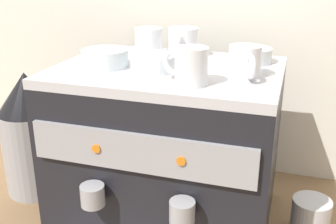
{
  "coord_description": "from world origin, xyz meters",
  "views": [
    {
      "loc": [
        0.3,
        -0.96,
        0.7
      ],
      "look_at": [
        0.0,
        0.0,
        0.32
      ],
      "focal_mm": 44.1,
      "sensor_mm": 36.0,
      "label": 1
    }
  ],
  "objects_px": {
    "espresso_machine": "(167,147)",
    "ceramic_cup_0": "(245,62)",
    "ceramic_bowl_0": "(105,58)",
    "ceramic_cup_2": "(148,41)",
    "ceramic_bowl_1": "(154,63)",
    "ceramic_bowl_2": "(251,55)",
    "ceramic_cup_1": "(183,43)",
    "coffee_grinder": "(31,134)",
    "ceramic_cup_3": "(190,66)",
    "milk_pitcher": "(310,219)"
  },
  "relations": [
    {
      "from": "ceramic_cup_1",
      "to": "ceramic_bowl_1",
      "type": "height_order",
      "value": "ceramic_cup_1"
    },
    {
      "from": "ceramic_cup_0",
      "to": "ceramic_cup_1",
      "type": "bearing_deg",
      "value": 141.93
    },
    {
      "from": "espresso_machine",
      "to": "ceramic_bowl_0",
      "type": "xyz_separation_m",
      "value": [
        -0.15,
        -0.04,
        0.24
      ]
    },
    {
      "from": "ceramic_cup_0",
      "to": "ceramic_cup_1",
      "type": "height_order",
      "value": "ceramic_cup_1"
    },
    {
      "from": "espresso_machine",
      "to": "coffee_grinder",
      "type": "relative_size",
      "value": 1.46
    },
    {
      "from": "ceramic_bowl_1",
      "to": "ceramic_bowl_2",
      "type": "relative_size",
      "value": 1.05
    },
    {
      "from": "ceramic_bowl_1",
      "to": "milk_pitcher",
      "type": "bearing_deg",
      "value": 7.8
    },
    {
      "from": "ceramic_cup_3",
      "to": "ceramic_bowl_2",
      "type": "distance_m",
      "value": 0.26
    },
    {
      "from": "ceramic_bowl_0",
      "to": "milk_pitcher",
      "type": "bearing_deg",
      "value": 6.31
    },
    {
      "from": "ceramic_cup_0",
      "to": "ceramic_cup_3",
      "type": "xyz_separation_m",
      "value": [
        -0.11,
        -0.09,
        0.0
      ]
    },
    {
      "from": "ceramic_cup_1",
      "to": "ceramic_cup_3",
      "type": "distance_m",
      "value": 0.25
    },
    {
      "from": "espresso_machine",
      "to": "ceramic_cup_0",
      "type": "height_order",
      "value": "ceramic_cup_0"
    },
    {
      "from": "ceramic_cup_0",
      "to": "ceramic_bowl_0",
      "type": "xyz_separation_m",
      "value": [
        -0.35,
        -0.01,
        -0.02
      ]
    },
    {
      "from": "ceramic_cup_2",
      "to": "ceramic_bowl_0",
      "type": "relative_size",
      "value": 0.94
    },
    {
      "from": "espresso_machine",
      "to": "milk_pitcher",
      "type": "xyz_separation_m",
      "value": [
        0.38,
        0.02,
        -0.16
      ]
    },
    {
      "from": "ceramic_cup_0",
      "to": "ceramic_bowl_2",
      "type": "distance_m",
      "value": 0.15
    },
    {
      "from": "ceramic_bowl_0",
      "to": "coffee_grinder",
      "type": "bearing_deg",
      "value": 169.06
    },
    {
      "from": "espresso_machine",
      "to": "ceramic_bowl_2",
      "type": "distance_m",
      "value": 0.33
    },
    {
      "from": "ceramic_cup_3",
      "to": "ceramic_bowl_0",
      "type": "relative_size",
      "value": 0.96
    },
    {
      "from": "ceramic_cup_1",
      "to": "ceramic_cup_2",
      "type": "distance_m",
      "value": 0.1
    },
    {
      "from": "ceramic_cup_3",
      "to": "coffee_grinder",
      "type": "bearing_deg",
      "value": 165.39
    },
    {
      "from": "ceramic_cup_1",
      "to": "milk_pitcher",
      "type": "bearing_deg",
      "value": -14.24
    },
    {
      "from": "espresso_machine",
      "to": "ceramic_cup_1",
      "type": "bearing_deg",
      "value": 86.7
    },
    {
      "from": "ceramic_bowl_0",
      "to": "ceramic_cup_3",
      "type": "bearing_deg",
      "value": -18.9
    },
    {
      "from": "espresso_machine",
      "to": "coffee_grinder",
      "type": "height_order",
      "value": "espresso_machine"
    },
    {
      "from": "ceramic_bowl_0",
      "to": "milk_pitcher",
      "type": "distance_m",
      "value": 0.67
    },
    {
      "from": "ceramic_cup_2",
      "to": "ceramic_cup_3",
      "type": "distance_m",
      "value": 0.3
    },
    {
      "from": "ceramic_cup_0",
      "to": "ceramic_cup_2",
      "type": "relative_size",
      "value": 1.0
    },
    {
      "from": "espresso_machine",
      "to": "ceramic_cup_0",
      "type": "bearing_deg",
      "value": -8.94
    },
    {
      "from": "espresso_machine",
      "to": "ceramic_cup_2",
      "type": "height_order",
      "value": "ceramic_cup_2"
    },
    {
      "from": "ceramic_bowl_1",
      "to": "ceramic_cup_2",
      "type": "bearing_deg",
      "value": 114.53
    },
    {
      "from": "ceramic_cup_2",
      "to": "coffee_grinder",
      "type": "distance_m",
      "value": 0.46
    },
    {
      "from": "ceramic_bowl_1",
      "to": "milk_pitcher",
      "type": "distance_m",
      "value": 0.57
    },
    {
      "from": "ceramic_cup_0",
      "to": "milk_pitcher",
      "type": "bearing_deg",
      "value": 15.23
    },
    {
      "from": "ceramic_bowl_2",
      "to": "milk_pitcher",
      "type": "relative_size",
      "value": 0.95
    },
    {
      "from": "ceramic_cup_2",
      "to": "coffee_grinder",
      "type": "height_order",
      "value": "ceramic_cup_2"
    },
    {
      "from": "espresso_machine",
      "to": "ceramic_cup_1",
      "type": "xyz_separation_m",
      "value": [
        0.01,
        0.12,
        0.26
      ]
    },
    {
      "from": "ceramic_cup_1",
      "to": "ceramic_bowl_2",
      "type": "xyz_separation_m",
      "value": [
        0.18,
        0.0,
        -0.02
      ]
    },
    {
      "from": "ceramic_cup_0",
      "to": "milk_pitcher",
      "type": "height_order",
      "value": "ceramic_cup_0"
    },
    {
      "from": "ceramic_bowl_1",
      "to": "coffee_grinder",
      "type": "distance_m",
      "value": 0.5
    },
    {
      "from": "espresso_machine",
      "to": "ceramic_bowl_0",
      "type": "height_order",
      "value": "ceramic_bowl_0"
    },
    {
      "from": "ceramic_bowl_1",
      "to": "milk_pitcher",
      "type": "xyz_separation_m",
      "value": [
        0.41,
        0.06,
        -0.4
      ]
    },
    {
      "from": "ceramic_bowl_0",
      "to": "ceramic_bowl_1",
      "type": "distance_m",
      "value": 0.13
    },
    {
      "from": "ceramic_cup_0",
      "to": "ceramic_bowl_1",
      "type": "height_order",
      "value": "ceramic_cup_0"
    },
    {
      "from": "coffee_grinder",
      "to": "ceramic_bowl_0",
      "type": "bearing_deg",
      "value": -10.94
    },
    {
      "from": "ceramic_cup_2",
      "to": "ceramic_cup_3",
      "type": "bearing_deg",
      "value": -52.79
    },
    {
      "from": "espresso_machine",
      "to": "ceramic_bowl_2",
      "type": "xyz_separation_m",
      "value": [
        0.19,
        0.12,
        0.24
      ]
    },
    {
      "from": "ceramic_bowl_1",
      "to": "espresso_machine",
      "type": "bearing_deg",
      "value": 56.54
    },
    {
      "from": "ceramic_cup_2",
      "to": "ceramic_cup_0",
      "type": "bearing_deg",
      "value": -27.34
    },
    {
      "from": "ceramic_cup_1",
      "to": "coffee_grinder",
      "type": "bearing_deg",
      "value": -167.6
    }
  ]
}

